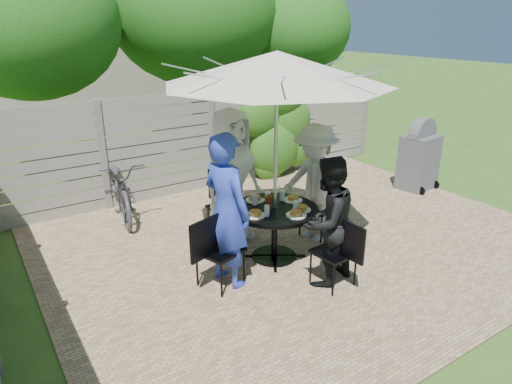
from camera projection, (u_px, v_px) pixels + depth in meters
backyard_envelope at (96, 34)px, 13.59m from camera, size 60.00×60.00×5.00m
patio_table at (275, 223)px, 5.98m from camera, size 1.33×1.33×0.73m
umbrella at (277, 68)px, 5.28m from camera, size 3.28×3.28×2.69m
chair_back at (226, 218)px, 6.70m from camera, size 0.48×0.69×0.93m
person_back at (231, 176)px, 6.37m from camera, size 1.05×0.80×1.93m
chair_left at (220, 265)px, 5.42m from camera, size 0.73×0.58×0.95m
person_left at (227, 211)px, 5.28m from camera, size 0.58×0.76×1.88m
chair_front at (334, 266)px, 5.43m from camera, size 0.46×0.67×0.90m
person_front at (327, 222)px, 5.34m from camera, size 0.88×0.75×1.59m
chair_right at (318, 219)px, 6.71m from camera, size 0.69×0.53×0.90m
person_right at (315, 184)px, 6.41m from camera, size 0.85×1.21×1.71m
plate_back at (255, 199)px, 6.13m from camera, size 0.26×0.26×0.06m
plate_left at (255, 214)px, 5.66m from camera, size 0.26×0.26×0.06m
plate_front at (296, 214)px, 5.66m from camera, size 0.26×0.26×0.06m
plate_right at (293, 199)px, 6.13m from camera, size 0.26×0.26×0.06m
plate_extra at (302, 209)px, 5.82m from camera, size 0.24×0.24×0.06m
glass_back at (255, 200)px, 5.98m from camera, size 0.07×0.07×0.14m
glass_left at (267, 211)px, 5.64m from camera, size 0.07×0.07×0.14m
glass_front at (296, 206)px, 5.78m from camera, size 0.07×0.07×0.14m
glass_right at (282, 196)px, 6.12m from camera, size 0.07×0.07×0.14m
syrup_jug at (269, 202)px, 5.87m from camera, size 0.09×0.09×0.16m
coffee_cup at (268, 197)px, 6.09m from camera, size 0.08×0.08×0.12m
bicycle at (120, 187)px, 7.32m from camera, size 0.94×1.97×0.99m
bbq_grill at (419, 157)px, 8.46m from camera, size 0.73×0.60×1.36m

